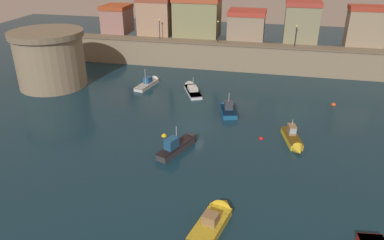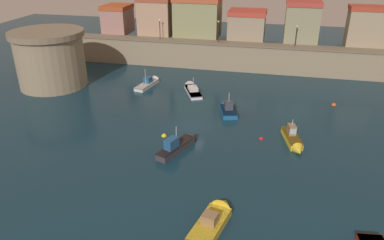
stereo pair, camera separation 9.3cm
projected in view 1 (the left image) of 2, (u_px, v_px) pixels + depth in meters
ground_plane at (193, 126)px, 44.31m from camera, size 129.49×129.49×0.00m
quay_wall at (222, 56)px, 63.43m from camera, size 52.21×2.86×4.60m
old_town_backdrop at (227, 20)px, 64.59m from camera, size 48.35×6.12×6.89m
fortress_tower at (50, 59)px, 55.08m from camera, size 10.66×10.66×8.31m
quay_lamp_0 at (159, 26)px, 63.65m from camera, size 0.32×0.32×3.41m
quay_lamp_1 at (218, 28)px, 61.60m from camera, size 0.32×0.32×3.56m
quay_lamp_2 at (296, 32)px, 59.15m from camera, size 0.32×0.32×3.36m
moored_boat_0 at (191, 88)px, 54.73m from camera, size 4.23×6.73×3.02m
moored_boat_2 at (179, 144)px, 39.07m from camera, size 3.58×6.66×3.05m
moored_boat_3 at (150, 82)px, 57.09m from camera, size 2.67×6.62×3.30m
moored_boat_4 at (215, 217)px, 28.91m from camera, size 3.11×6.04×2.01m
moored_boat_6 at (293, 140)px, 40.09m from camera, size 2.60×5.74×2.69m
moored_boat_7 at (228, 108)px, 47.78m from camera, size 2.90×4.88×3.35m
mooring_buoy_0 at (334, 105)px, 49.98m from camera, size 0.61×0.61×0.61m
mooring_buoy_1 at (261, 139)px, 41.31m from camera, size 0.49×0.49×0.49m
mooring_buoy_2 at (164, 136)px, 41.91m from camera, size 0.60×0.60×0.60m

